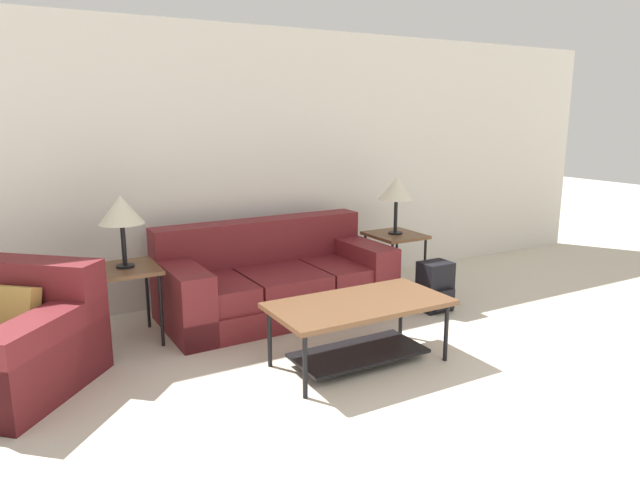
% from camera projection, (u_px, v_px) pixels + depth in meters
% --- Properties ---
extents(wall_back, '(8.71, 0.06, 2.60)m').
position_uv_depth(wall_back, '(274.00, 163.00, 5.69)').
color(wall_back, silver).
rests_on(wall_back, ground_plane).
extents(couch, '(2.06, 1.00, 0.82)m').
position_uv_depth(couch, '(275.00, 282.00, 5.18)').
color(couch, maroon).
rests_on(couch, ground_plane).
extents(armchair, '(1.36, 1.36, 0.80)m').
position_uv_depth(armchair, '(8.00, 347.00, 3.74)').
color(armchair, maroon).
rests_on(armchair, ground_plane).
extents(coffee_table, '(1.29, 0.66, 0.47)m').
position_uv_depth(coffee_table, '(359.00, 318.00, 4.09)').
color(coffee_table, brown).
rests_on(coffee_table, ground_plane).
extents(side_table_left, '(0.48, 0.54, 0.61)m').
position_uv_depth(side_table_left, '(126.00, 275.00, 4.46)').
color(side_table_left, brown).
rests_on(side_table_left, ground_plane).
extents(side_table_right, '(0.48, 0.54, 0.61)m').
position_uv_depth(side_table_right, '(395.00, 240.00, 5.71)').
color(side_table_right, brown).
rests_on(side_table_right, ground_plane).
extents(table_lamp_left, '(0.34, 0.34, 0.57)m').
position_uv_depth(table_lamp_left, '(121.00, 211.00, 4.35)').
color(table_lamp_left, black).
rests_on(table_lamp_left, side_table_left).
extents(table_lamp_right, '(0.34, 0.34, 0.57)m').
position_uv_depth(table_lamp_right, '(396.00, 189.00, 5.60)').
color(table_lamp_right, black).
rests_on(table_lamp_right, side_table_right).
extents(backpack, '(0.28, 0.30, 0.46)m').
position_uv_depth(backpack, '(435.00, 287.00, 5.25)').
color(backpack, black).
rests_on(backpack, ground_plane).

